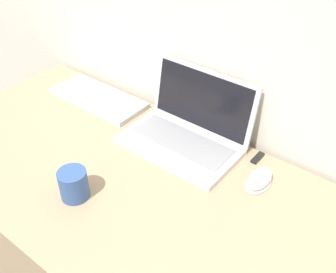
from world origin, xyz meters
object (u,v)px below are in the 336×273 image
external_keyboard (98,98)px  usb_stick (258,158)px  laptop (187,129)px  computer_mouse (259,179)px  drink_cup (73,183)px

external_keyboard → usb_stick: bearing=5.9°
laptop → computer_mouse: bearing=-6.6°
laptop → drink_cup: (-0.10, -0.40, -0.00)m
computer_mouse → external_keyboard: computer_mouse is taller
laptop → drink_cup: bearing=-104.7°
drink_cup → external_keyboard: drink_cup is taller
drink_cup → external_keyboard: 0.51m
laptop → external_keyboard: 0.42m
drink_cup → computer_mouse: size_ratio=0.80×
drink_cup → external_keyboard: size_ratio=0.23×
usb_stick → computer_mouse: bearing=-60.6°
laptop → external_keyboard: bearing=-179.7°
laptop → usb_stick: laptop is taller
usb_stick → laptop: bearing=-164.2°
drink_cup → usb_stick: 0.57m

